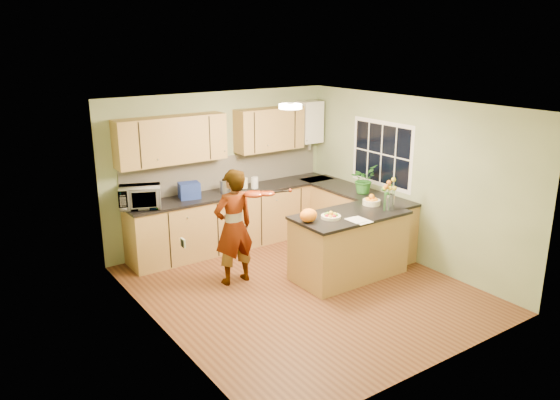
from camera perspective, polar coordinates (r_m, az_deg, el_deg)
floor at (r=7.59m, az=2.33°, el=-9.26°), size 4.50×4.50×0.00m
ceiling at (r=6.88m, az=2.57°, el=9.83°), size 4.00×4.50×0.02m
wall_back at (r=8.97m, az=-6.24°, el=3.23°), size 4.00×0.02×2.50m
wall_front at (r=5.61m, az=16.46°, el=-5.65°), size 4.00×0.02×2.50m
wall_left at (r=6.20m, az=-12.54°, el=-3.22°), size 0.02×4.50×2.50m
wall_right at (r=8.45m, az=13.36°, el=2.04°), size 0.02×4.50×2.50m
back_counter at (r=8.98m, az=-4.61°, el=-1.89°), size 3.64×0.62×0.94m
right_counter at (r=9.03m, az=7.77°, el=-1.87°), size 0.62×2.24×0.94m
splashback at (r=9.01m, az=-5.62°, el=2.99°), size 3.60×0.02×0.52m
upper_cabinets at (r=8.62m, az=-6.85°, el=6.74°), size 3.20×0.34×0.70m
boiler at (r=9.63m, az=3.11°, el=8.14°), size 0.40×0.30×0.86m
window_right at (r=8.78m, az=10.57°, el=4.76°), size 0.01×1.30×1.05m
light_switch at (r=5.66m, az=-10.10°, el=-4.44°), size 0.02×0.09×0.09m
ceiling_lamp at (r=7.12m, az=1.09°, el=9.76°), size 0.30×0.30×0.07m
peninsula_island at (r=7.87m, az=7.21°, el=-4.67°), size 1.64×0.84×0.94m
fruit_dish at (r=7.48m, az=5.34°, el=-1.62°), size 0.27×0.27×0.10m
orange_bowl at (r=8.16m, az=9.54°, el=-0.04°), size 0.26×0.26×0.15m
flower_vase at (r=7.90m, az=11.55°, el=1.30°), size 0.27×0.27×0.50m
orange_bag at (r=7.29m, az=2.99°, el=-1.61°), size 0.30×0.28×0.19m
papers at (r=7.44m, az=8.30°, el=-2.11°), size 0.23×0.31×0.01m
violinist at (r=7.51m, az=-4.86°, el=-2.83°), size 0.60×0.40×1.63m
violin at (r=7.28m, az=-2.73°, el=0.63°), size 0.71×0.61×0.18m
microwave at (r=8.12m, az=-14.41°, el=0.29°), size 0.69×0.59×0.32m
blue_box at (r=8.46m, az=-9.46°, el=0.99°), size 0.35×0.29×0.25m
kettle at (r=8.69m, az=-5.84°, el=1.47°), size 0.15×0.15×0.28m
jar_cream at (r=8.96m, az=-3.73°, el=1.79°), size 0.14×0.14×0.17m
jar_white at (r=8.94m, az=-2.67°, el=1.81°), size 0.15×0.15×0.18m
potted_plant at (r=8.72m, az=8.71°, el=2.17°), size 0.50×0.46×0.45m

